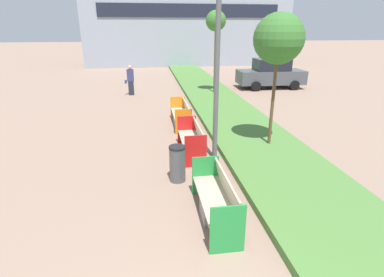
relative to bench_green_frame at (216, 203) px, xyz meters
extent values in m
cube|color=#4C7A38|center=(2.26, 7.99, -0.28)|extent=(2.80, 120.00, 0.18)
cube|color=#939EAD|center=(3.06, 28.60, 4.38)|extent=(20.51, 6.59, 9.50)
cube|color=#1E2333|center=(3.06, 25.25, 4.86)|extent=(17.23, 0.08, 1.20)
cube|color=gray|center=(-0.04, 0.00, -0.16)|extent=(0.52, 0.60, 0.42)
cube|color=#BCAD8E|center=(-0.04, 0.00, 0.07)|extent=(0.58, 1.99, 0.05)
cube|color=#BCAD8E|center=(0.23, 0.00, 0.33)|extent=(0.14, 1.91, 0.48)
cube|color=#238C3D|center=(-0.04, -1.02, 0.10)|extent=(0.62, 0.04, 0.94)
cube|color=#238C3D|center=(-0.04, 1.02, 0.10)|extent=(0.62, 0.04, 0.94)
cube|color=gray|center=(-0.04, 3.42, -0.16)|extent=(0.52, 0.60, 0.42)
cube|color=#BCAD8E|center=(-0.04, 3.42, 0.07)|extent=(0.58, 1.89, 0.05)
cube|color=#BCAD8E|center=(0.23, 3.42, 0.33)|extent=(0.14, 1.82, 0.48)
cube|color=red|center=(-0.04, 2.46, 0.10)|extent=(0.62, 0.04, 0.94)
cube|color=red|center=(-0.04, 4.39, 0.10)|extent=(0.62, 0.04, 0.94)
cube|color=gray|center=(-0.04, 6.35, -0.16)|extent=(0.52, 0.60, 0.42)
cube|color=#BCAD8E|center=(-0.04, 6.35, 0.07)|extent=(0.58, 2.07, 0.05)
cube|color=#BCAD8E|center=(0.23, 6.35, 0.33)|extent=(0.14, 1.99, 0.48)
cube|color=orange|center=(-0.04, 5.30, 0.10)|extent=(0.62, 0.04, 0.94)
cube|color=orange|center=(-0.04, 7.41, 0.10)|extent=(0.62, 0.04, 0.94)
cylinder|color=#4C4F51|center=(-0.62, 1.74, 0.08)|extent=(0.41, 0.41, 0.89)
cylinder|color=black|center=(-0.62, 1.74, 0.55)|extent=(0.42, 0.42, 0.05)
cylinder|color=#56595B|center=(0.61, 2.94, 3.19)|extent=(0.14, 0.14, 7.11)
cylinder|color=brown|center=(2.53, 3.49, 1.13)|extent=(0.10, 0.10, 3.00)
sphere|color=#38702D|center=(2.53, 3.49, 3.04)|extent=(1.46, 1.46, 1.46)
cylinder|color=brown|center=(2.53, 11.81, 1.51)|extent=(0.10, 0.10, 3.75)
sphere|color=#38702D|center=(2.53, 11.81, 3.68)|extent=(1.10, 1.10, 1.10)
cube|color=#232633|center=(-2.24, 12.55, 0.04)|extent=(0.30, 0.22, 0.82)
cube|color=navy|center=(-2.24, 12.55, 0.78)|extent=(0.38, 0.24, 0.66)
sphere|color=tan|center=(-2.24, 12.55, 1.23)|extent=(0.23, 0.23, 0.23)
cube|color=navy|center=(-2.52, 12.55, 0.41)|extent=(0.12, 0.20, 0.18)
cube|color=#474C51|center=(6.60, 13.46, 0.35)|extent=(4.25, 1.88, 0.84)
cube|color=black|center=(6.60, 13.46, 1.13)|extent=(2.14, 1.61, 0.72)
cylinder|color=black|center=(7.86, 12.56, -0.07)|extent=(0.60, 0.20, 0.60)
cylinder|color=black|center=(7.86, 14.36, -0.07)|extent=(0.60, 0.20, 0.60)
cylinder|color=black|center=(5.34, 12.56, -0.07)|extent=(0.60, 0.20, 0.60)
cylinder|color=black|center=(5.34, 14.36, -0.07)|extent=(0.60, 0.20, 0.60)
camera|label=1|loc=(-1.25, -5.11, 3.33)|focal=28.00mm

